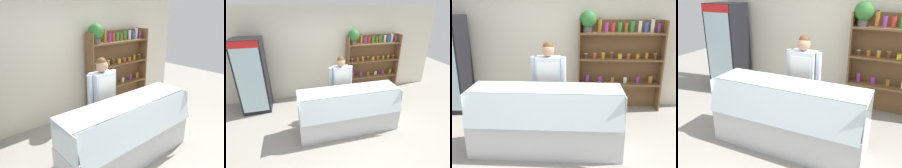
# 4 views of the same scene
# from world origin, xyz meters

# --- Properties ---
(ground_plane) EXTENTS (12.00, 12.00, 0.00)m
(ground_plane) POSITION_xyz_m (0.00, 0.00, 0.00)
(ground_plane) COLOR gray
(back_wall) EXTENTS (6.80, 0.10, 2.70)m
(back_wall) POSITION_xyz_m (0.00, 2.11, 1.35)
(back_wall) COLOR silver
(back_wall) RESTS_ON ground
(drinks_fridge) EXTENTS (0.71, 0.67, 1.96)m
(drinks_fridge) POSITION_xyz_m (-2.37, 1.59, 0.98)
(drinks_fridge) COLOR black
(drinks_fridge) RESTS_ON ground
(shelving_unit) EXTENTS (1.72, 0.34, 2.05)m
(shelving_unit) POSITION_xyz_m (1.01, 1.84, 1.21)
(shelving_unit) COLOR brown
(shelving_unit) RESTS_ON ground
(deli_display_case) EXTENTS (2.25, 0.75, 1.01)m
(deli_display_case) POSITION_xyz_m (-0.19, 0.12, 0.31)
(deli_display_case) COLOR silver
(deli_display_case) RESTS_ON ground
(shop_clerk) EXTENTS (0.59, 0.25, 1.59)m
(shop_clerk) POSITION_xyz_m (-0.21, 0.73, 0.93)
(shop_clerk) COLOR #383D51
(shop_clerk) RESTS_ON ground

